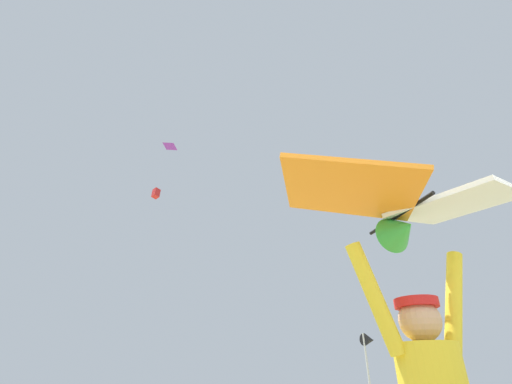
{
  "coord_description": "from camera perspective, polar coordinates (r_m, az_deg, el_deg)",
  "views": [
    {
      "loc": [
        -1.64,
        -0.96,
        1.2
      ],
      "look_at": [
        0.23,
        2.14,
        3.11
      ],
      "focal_mm": 25.13,
      "sensor_mm": 36.0,
      "label": 1
    }
  ],
  "objects": [
    {
      "name": "distant_kite_red_far_center",
      "position": [
        26.62,
        -15.64,
        -0.2
      ],
      "size": [
        0.59,
        0.65,
        0.78
      ],
      "color": "red"
    },
    {
      "name": "held_stunt_kite",
      "position": [
        2.44,
        22.52,
        -2.13
      ],
      "size": [
        1.69,
        1.1,
        0.4
      ],
      "color": "black"
    },
    {
      "name": "marker_flag",
      "position": [
        8.2,
        17.57,
        -22.6
      ],
      "size": [
        0.3,
        0.24,
        2.05
      ],
      "color": "silver",
      "rests_on": "ground"
    },
    {
      "name": "distant_kite_purple_mid_right",
      "position": [
        15.48,
        -13.5,
        7.15
      ],
      "size": [
        0.55,
        0.55,
        0.16
      ],
      "color": "purple"
    }
  ]
}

